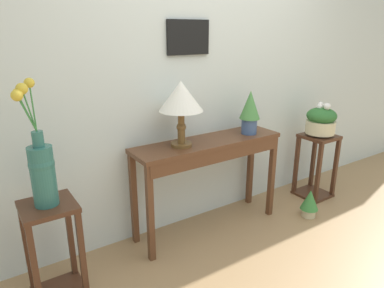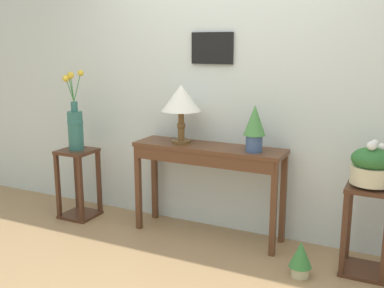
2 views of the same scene
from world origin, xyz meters
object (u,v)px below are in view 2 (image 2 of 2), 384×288
(planter_bowl_wide_right, at_px, (372,166))
(flower_vase_tall_left, at_px, (75,124))
(pedestal_stand_right, at_px, (366,230))
(pedestal_stand_left, at_px, (79,184))
(console_table, at_px, (207,161))
(potted_plant_floor, at_px, (301,258))
(potted_plant_on_console, at_px, (255,126))
(table_lamp, at_px, (181,100))

(planter_bowl_wide_right, bearing_deg, flower_vase_tall_left, -179.29)
(pedestal_stand_right, bearing_deg, pedestal_stand_left, -179.23)
(console_table, xyz_separation_m, pedestal_stand_left, (-1.28, -0.12, -0.34))
(pedestal_stand_left, distance_m, planter_bowl_wide_right, 2.61)
(planter_bowl_wide_right, bearing_deg, potted_plant_floor, -146.17)
(planter_bowl_wide_right, bearing_deg, pedestal_stand_right, 117.68)
(pedestal_stand_left, height_order, planter_bowl_wide_right, planter_bowl_wide_right)
(potted_plant_on_console, relative_size, potted_plant_floor, 1.39)
(console_table, distance_m, potted_plant_on_console, 0.52)
(table_lamp, height_order, flower_vase_tall_left, flower_vase_tall_left)
(flower_vase_tall_left, bearing_deg, console_table, 5.22)
(pedestal_stand_left, bearing_deg, table_lamp, 7.86)
(table_lamp, xyz_separation_m, pedestal_stand_right, (1.54, -0.11, -0.83))
(pedestal_stand_left, distance_m, potted_plant_floor, 2.19)
(console_table, height_order, potted_plant_on_console, potted_plant_on_console)
(planter_bowl_wide_right, bearing_deg, potted_plant_on_console, 175.16)
(potted_plant_on_console, bearing_deg, pedestal_stand_right, -4.83)
(flower_vase_tall_left, bearing_deg, pedestal_stand_right, 0.72)
(potted_plant_on_console, distance_m, pedestal_stand_right, 1.11)
(console_table, height_order, flower_vase_tall_left, flower_vase_tall_left)
(pedestal_stand_right, bearing_deg, flower_vase_tall_left, -179.28)
(flower_vase_tall_left, xyz_separation_m, planter_bowl_wide_right, (2.57, 0.03, -0.10))
(console_table, distance_m, table_lamp, 0.55)
(table_lamp, bearing_deg, pedestal_stand_left, -172.14)
(potted_plant_on_console, xyz_separation_m, planter_bowl_wide_right, (0.88, -0.07, -0.20))
(flower_vase_tall_left, bearing_deg, table_lamp, 7.72)
(table_lamp, bearing_deg, potted_plant_on_console, -2.88)
(console_table, xyz_separation_m, pedestal_stand_right, (1.28, -0.09, -0.35))
(pedestal_stand_right, bearing_deg, table_lamp, 176.01)
(console_table, height_order, table_lamp, table_lamp)
(flower_vase_tall_left, relative_size, planter_bowl_wide_right, 2.21)
(planter_bowl_wide_right, height_order, potted_plant_floor, planter_bowl_wide_right)
(pedestal_stand_right, relative_size, planter_bowl_wide_right, 1.98)
(flower_vase_tall_left, height_order, planter_bowl_wide_right, flower_vase_tall_left)
(potted_plant_on_console, height_order, pedestal_stand_right, potted_plant_on_console)
(potted_plant_on_console, bearing_deg, planter_bowl_wide_right, -4.84)
(pedestal_stand_left, xyz_separation_m, flower_vase_tall_left, (-0.00, 0.00, 0.57))
(potted_plant_on_console, distance_m, pedestal_stand_left, 1.82)
(console_table, distance_m, potted_plant_floor, 1.09)
(pedestal_stand_left, bearing_deg, potted_plant_floor, -6.11)
(console_table, height_order, pedestal_stand_left, console_table)
(table_lamp, relative_size, pedestal_stand_left, 0.75)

